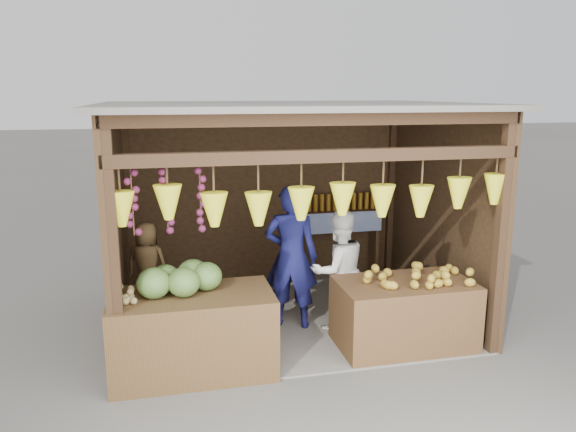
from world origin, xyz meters
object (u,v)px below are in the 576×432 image
at_px(counter_left, 193,333).
at_px(man_standing, 291,257).
at_px(woman_standing, 338,271).
at_px(vendor_seated, 147,265).
at_px(counter_right, 404,314).

distance_m(counter_left, man_standing, 1.57).
height_order(woman_standing, vendor_seated, woman_standing).
height_order(man_standing, vendor_seated, man_standing).
bearing_deg(woman_standing, man_standing, -24.93).
distance_m(woman_standing, vendor_seated, 2.26).
bearing_deg(counter_right, man_standing, 143.77).
height_order(counter_left, counter_right, counter_left).
relative_size(counter_right, man_standing, 0.85).
xyz_separation_m(counter_right, woman_standing, (-0.56, 0.63, 0.35)).
height_order(counter_left, man_standing, man_standing).
relative_size(counter_left, vendor_seated, 1.55).
distance_m(counter_left, counter_right, 2.32).
relative_size(counter_left, counter_right, 1.09).
bearing_deg(vendor_seated, man_standing, -170.13).
relative_size(man_standing, vendor_seated, 1.68).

